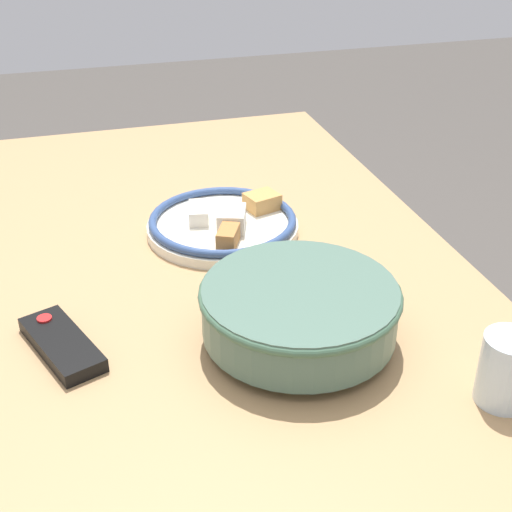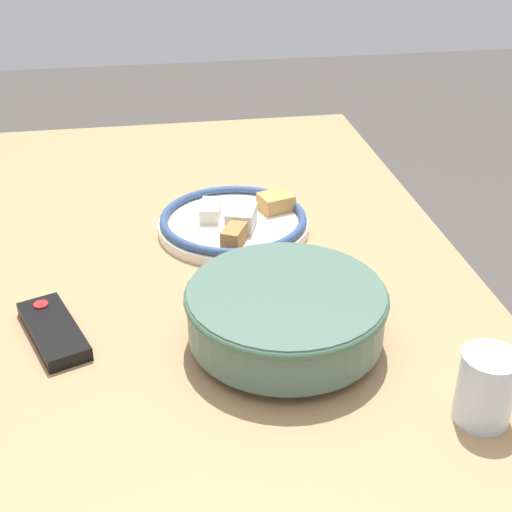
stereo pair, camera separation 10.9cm
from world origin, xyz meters
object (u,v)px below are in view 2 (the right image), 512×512
object	(u,v)px
food_plate	(235,222)
tv_remote	(53,330)
noodle_bowl	(286,312)
drinking_glass	(486,388)

from	to	relation	value
food_plate	tv_remote	bearing A→B (deg)	132.90
noodle_bowl	food_plate	size ratio (longest dim) A/B	1.02
food_plate	tv_remote	xyz separation A→B (m)	(-0.27, 0.29, -0.01)
noodle_bowl	food_plate	distance (m)	0.34
food_plate	tv_remote	distance (m)	0.40
food_plate	drinking_glass	world-z (taller)	drinking_glass
noodle_bowl	tv_remote	xyz separation A→B (m)	(0.07, 0.31, -0.04)
noodle_bowl	drinking_glass	world-z (taller)	drinking_glass
noodle_bowl	tv_remote	distance (m)	0.32
tv_remote	food_plate	bearing A→B (deg)	21.96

